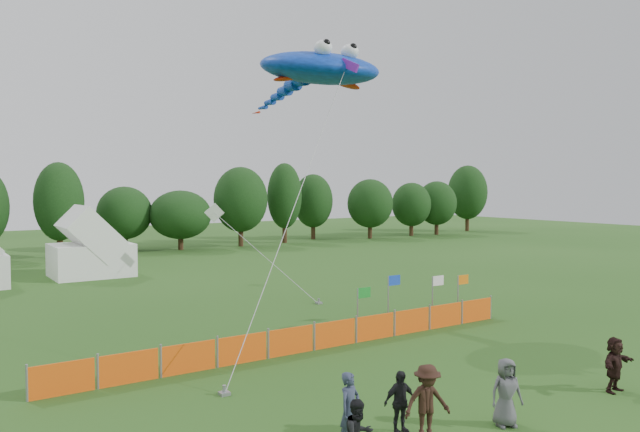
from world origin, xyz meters
TOP-DOWN VIEW (x-y plane):
  - ground at (0.00, 0.00)m, footprint 160.00×160.00m
  - treeline at (1.61, 44.93)m, footprint 104.57×8.78m
  - tent_right at (-1.41, 31.80)m, footprint 5.18×4.14m
  - barrier_fence at (0.74, 7.55)m, footprint 19.90×0.06m
  - flag_row at (7.17, 9.01)m, footprint 6.73×0.82m
  - spectator_a at (-3.31, -0.19)m, footprint 0.76×0.61m
  - spectator_c at (-1.46, -0.89)m, footprint 1.36×1.02m
  - spectator_d at (-1.75, -0.22)m, footprint 0.97×0.47m
  - spectator_e at (0.85, -1.42)m, footprint 1.02×0.85m
  - spectator_f at (5.74, -1.50)m, footprint 1.60×0.64m
  - stingray_kite at (3.63, 11.67)m, footprint 11.00×14.02m
  - small_kite_white at (5.20, 22.86)m, footprint 1.88×10.97m

SIDE VIEW (x-z plane):
  - ground at x=0.00m, z-range 0.00..0.00m
  - barrier_fence at x=0.74m, z-range 0.00..1.00m
  - spectator_d at x=-1.75m, z-range 0.00..1.60m
  - spectator_f at x=5.74m, z-range 0.00..1.68m
  - spectator_e at x=0.85m, z-range 0.00..1.79m
  - spectator_a at x=-3.31m, z-range 0.00..1.82m
  - spectator_c at x=-1.46m, z-range 0.00..1.88m
  - flag_row at x=7.17m, z-range 0.28..2.45m
  - tent_right at x=-1.41m, z-range 0.02..3.67m
  - small_kite_white at x=5.20m, z-range 0.73..5.81m
  - treeline at x=1.61m, z-range 0.00..8.36m
  - stingray_kite at x=3.63m, z-range 5.19..17.64m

